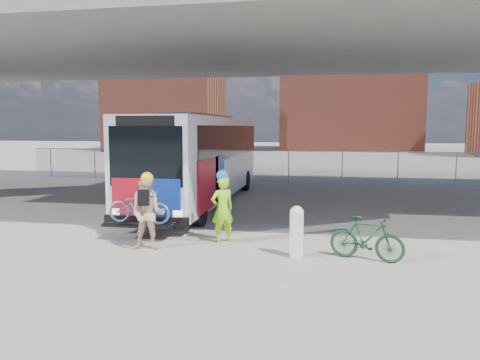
% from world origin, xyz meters
% --- Properties ---
extents(ground, '(160.00, 160.00, 0.00)m').
position_xyz_m(ground, '(0.00, 0.00, 0.00)').
color(ground, '#9E9991').
rests_on(ground, ground).
extents(bus, '(2.67, 12.94, 3.69)m').
position_xyz_m(bus, '(-2.00, 4.01, 2.11)').
color(bus, silver).
rests_on(bus, ground).
extents(overpass, '(40.00, 16.00, 7.95)m').
position_xyz_m(overpass, '(0.00, 4.00, 6.54)').
color(overpass, '#605E59').
rests_on(overpass, ground).
extents(chainlink_fence, '(30.00, 0.06, 30.00)m').
position_xyz_m(chainlink_fence, '(0.00, 12.00, 1.42)').
color(chainlink_fence, gray).
rests_on(chainlink_fence, ground).
extents(brick_buildings, '(54.00, 22.00, 12.00)m').
position_xyz_m(brick_buildings, '(1.23, 48.23, 5.42)').
color(brick_buildings, brown).
rests_on(brick_buildings, ground).
extents(smokestack, '(2.20, 2.20, 25.00)m').
position_xyz_m(smokestack, '(14.00, 55.00, 12.50)').
color(smokestack, brown).
rests_on(smokestack, ground).
extents(bollard, '(0.33, 0.33, 1.28)m').
position_xyz_m(bollard, '(2.46, -3.50, 0.69)').
color(bollard, silver).
rests_on(bollard, ground).
extents(cyclist_hivis, '(0.80, 0.76, 2.01)m').
position_xyz_m(cyclist_hivis, '(0.34, -2.30, 0.97)').
color(cyclist_hivis, '#9DF419').
rests_on(cyclist_hivis, ground).
extents(cyclist_tan, '(1.02, 0.86, 2.04)m').
position_xyz_m(cyclist_tan, '(-1.36, -3.51, 0.96)').
color(cyclist_tan, '#DCB18D').
rests_on(cyclist_tan, ground).
extents(bike_parked, '(1.86, 1.04, 1.08)m').
position_xyz_m(bike_parked, '(4.13, -3.43, 0.54)').
color(bike_parked, '#143F1E').
rests_on(bike_parked, ground).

